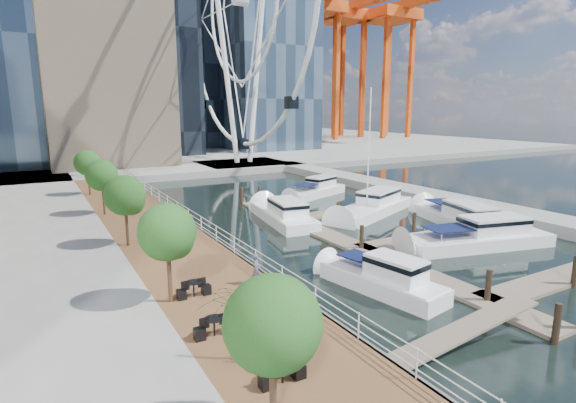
% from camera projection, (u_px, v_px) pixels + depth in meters
% --- Properties ---
extents(ground, '(520.00, 520.00, 0.00)m').
position_uv_depth(ground, '(415.00, 301.00, 22.99)').
color(ground, black).
rests_on(ground, ground).
extents(boardwalk, '(6.00, 60.00, 1.00)m').
position_uv_depth(boardwalk, '(162.00, 243.00, 31.22)').
color(boardwalk, brown).
rests_on(boardwalk, ground).
extents(seawall, '(0.25, 60.00, 1.00)m').
position_uv_depth(seawall, '(203.00, 237.00, 32.68)').
color(seawall, '#595954').
rests_on(seawall, ground).
extents(land_far, '(200.00, 114.00, 1.00)m').
position_uv_depth(land_far, '(106.00, 147.00, 109.45)').
color(land_far, gray).
rests_on(land_far, ground).
extents(breakwater, '(4.00, 60.00, 1.00)m').
position_uv_depth(breakwater, '(413.00, 193.00, 49.63)').
color(breakwater, gray).
rests_on(breakwater, ground).
extents(pier, '(14.00, 12.00, 1.00)m').
position_uv_depth(pier, '(244.00, 165.00, 73.85)').
color(pier, gray).
rests_on(pier, ground).
extents(railing, '(0.10, 60.00, 1.05)m').
position_uv_depth(railing, '(201.00, 224.00, 32.43)').
color(railing, white).
rests_on(railing, boardwalk).
extents(floating_docks, '(16.00, 34.00, 2.60)m').
position_uv_depth(floating_docks, '(395.00, 228.00, 35.25)').
color(floating_docks, '#6D6051').
rests_on(floating_docks, ground).
extents(ferris_wheel, '(5.80, 45.60, 47.80)m').
position_uv_depth(ferris_wheel, '(240.00, 0.00, 68.69)').
color(ferris_wheel, white).
rests_on(ferris_wheel, ground).
extents(port_cranes, '(40.00, 52.00, 38.00)m').
position_uv_depth(port_cranes, '(347.00, 73.00, 133.16)').
color(port_cranes, '#D84C14').
rests_on(port_cranes, ground).
extents(street_trees, '(2.60, 42.60, 4.60)m').
position_uv_depth(street_trees, '(125.00, 195.00, 28.43)').
color(street_trees, '#3F2B1C').
rests_on(street_trees, ground).
extents(cafe_tables, '(2.50, 13.70, 0.74)m').
position_uv_depth(cafe_tables, '(245.00, 347.00, 15.93)').
color(cafe_tables, black).
rests_on(cafe_tables, ground).
extents(yacht_foreground, '(12.23, 5.98, 2.15)m').
position_uv_depth(yacht_foreground, '(477.00, 247.00, 32.09)').
color(yacht_foreground, white).
rests_on(yacht_foreground, ground).
extents(pedestrian_near, '(0.66, 0.69, 1.59)m').
position_uv_depth(pedestrian_near, '(256.00, 269.00, 22.50)').
color(pedestrian_near, '#4B4C64').
rests_on(pedestrian_near, boardwalk).
extents(pedestrian_mid, '(0.75, 0.88, 1.57)m').
position_uv_depth(pedestrian_mid, '(179.00, 223.00, 31.73)').
color(pedestrian_mid, gray).
rests_on(pedestrian_mid, boardwalk).
extents(pedestrian_far, '(1.16, 0.57, 1.91)m').
position_uv_depth(pedestrian_far, '(128.00, 188.00, 44.80)').
color(pedestrian_far, '#2D3038').
rests_on(pedestrian_far, boardwalk).
extents(moored_yachts, '(19.88, 39.76, 11.50)m').
position_uv_depth(moored_yachts, '(378.00, 220.00, 39.69)').
color(moored_yachts, white).
rests_on(moored_yachts, ground).
extents(cafe_seating, '(5.19, 12.73, 2.63)m').
position_uv_depth(cafe_seating, '(290.00, 384.00, 12.35)').
color(cafe_seating, '#103B1F').
rests_on(cafe_seating, ground).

